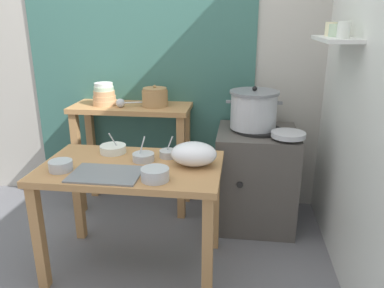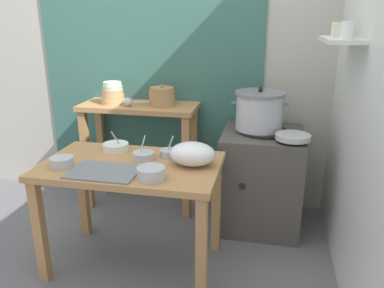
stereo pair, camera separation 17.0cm
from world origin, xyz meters
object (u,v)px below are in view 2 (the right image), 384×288
object	(u,v)px
serving_tray	(104,172)
prep_bowl_3	(144,155)
stove_block	(261,179)
prep_bowl_2	(151,173)
bowl_stack_enamel	(113,94)
ladle	(129,102)
steamer_pot	(259,111)
prep_bowl_0	(169,153)
prep_table	(132,180)
clay_pot	(162,97)
prep_bowl_4	(62,162)
plastic_bag	(192,154)
prep_bowl_1	(116,147)
back_shelf_table	(140,130)
wide_pan	(293,137)

from	to	relation	value
serving_tray	prep_bowl_3	size ratio (longest dim) A/B	2.65
stove_block	prep_bowl_2	xyz separation A→B (m)	(-0.59, -0.90, 0.37)
bowl_stack_enamel	ladle	world-z (taller)	bowl_stack_enamel
steamer_pot	prep_bowl_0	bearing A→B (deg)	-134.84
stove_block	bowl_stack_enamel	size ratio (longest dim) A/B	4.05
stove_block	serving_tray	world-z (taller)	stove_block
prep_table	prep_bowl_3	distance (m)	0.17
clay_pot	bowl_stack_enamel	size ratio (longest dim) A/B	1.07
prep_table	prep_bowl_3	bearing A→B (deg)	54.81
ladle	prep_bowl_4	bearing A→B (deg)	-96.67
stove_block	plastic_bag	distance (m)	0.87
clay_pot	ladle	size ratio (longest dim) A/B	0.72
prep_bowl_1	stove_block	bearing A→B (deg)	27.06
stove_block	prep_bowl_4	bearing A→B (deg)	-144.54
prep_bowl_3	prep_bowl_4	world-z (taller)	prep_bowl_3
stove_block	clay_pot	world-z (taller)	clay_pot
back_shelf_table	stove_block	world-z (taller)	back_shelf_table
clay_pot	plastic_bag	world-z (taller)	clay_pot
prep_table	steamer_pot	distance (m)	1.08
prep_table	prep_bowl_0	xyz separation A→B (m)	(0.20, 0.16, 0.14)
wide_pan	prep_bowl_1	size ratio (longest dim) A/B	1.39
prep_table	steamer_pot	world-z (taller)	steamer_pot
prep_bowl_0	prep_bowl_2	bearing A→B (deg)	-90.58
steamer_pot	clay_pot	world-z (taller)	steamer_pot
plastic_bag	prep_bowl_2	xyz separation A→B (m)	(-0.18, -0.25, -0.03)
prep_bowl_0	prep_bowl_4	distance (m)	0.66
bowl_stack_enamel	wide_pan	distance (m)	1.48
prep_table	wide_pan	xyz separation A→B (m)	(0.99, 0.51, 0.19)
steamer_pot	prep_bowl_2	world-z (taller)	steamer_pot
steamer_pot	prep_bowl_3	world-z (taller)	steamer_pot
clay_pot	plastic_bag	bearing A→B (deg)	-62.13
clay_pot	prep_bowl_4	distance (m)	1.05
steamer_pot	clay_pot	distance (m)	0.79
plastic_bag	prep_bowl_4	xyz separation A→B (m)	(-0.76, -0.19, -0.04)
plastic_bag	prep_bowl_2	distance (m)	0.31
ladle	steamer_pot	bearing A→B (deg)	-1.94
wide_pan	prep_bowl_0	distance (m)	0.86
prep_bowl_2	prep_bowl_4	bearing A→B (deg)	173.69
prep_bowl_4	bowl_stack_enamel	bearing A→B (deg)	93.73
clay_pot	prep_bowl_0	distance (m)	0.73
prep_table	stove_block	bearing A→B (deg)	41.39
ladle	wide_pan	world-z (taller)	ladle
serving_tray	prep_bowl_4	xyz separation A→B (m)	(-0.28, 0.03, 0.03)
clay_pot	wide_pan	world-z (taller)	clay_pot
stove_block	prep_bowl_0	distance (m)	0.87
back_shelf_table	wide_pan	size ratio (longest dim) A/B	3.99
steamer_pot	bowl_stack_enamel	size ratio (longest dim) A/B	2.15
steamer_pot	wide_pan	xyz separation A→B (m)	(0.24, -0.20, -0.12)
prep_bowl_0	prep_table	bearing A→B (deg)	-140.69
steamer_pot	serving_tray	size ratio (longest dim) A/B	1.04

